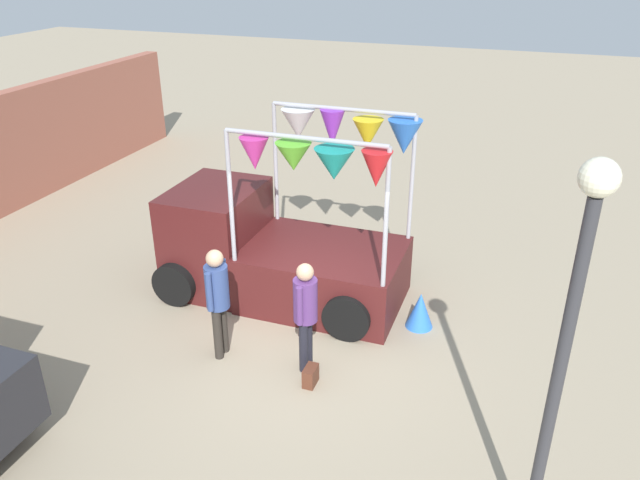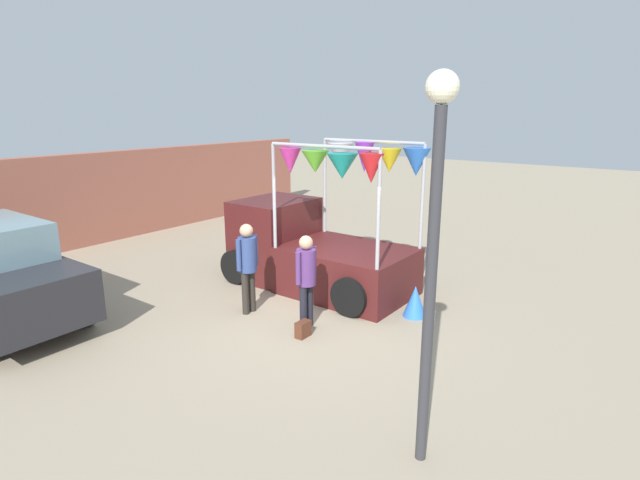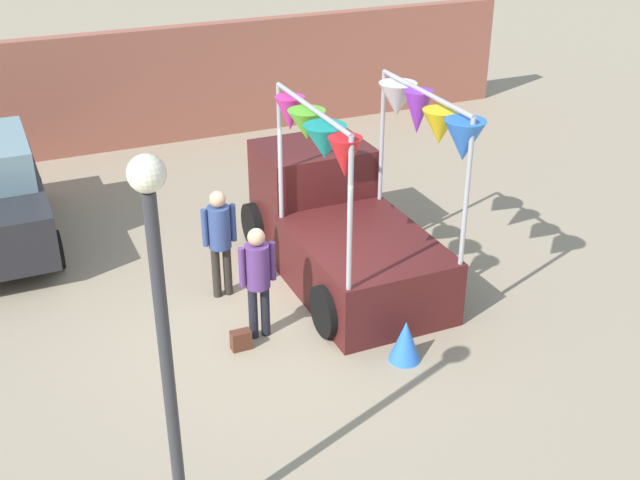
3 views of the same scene
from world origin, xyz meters
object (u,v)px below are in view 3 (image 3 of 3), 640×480
vendor_truck (339,217)px  folded_kite_bundle_azure (405,341)px  street_lamp (161,314)px  handbag (241,340)px  person_vendor (220,233)px  person_customer (258,273)px

vendor_truck → folded_kite_bundle_azure: 2.76m
vendor_truck → street_lamp: 6.16m
vendor_truck → folded_kite_bundle_azure: bearing=-95.3°
handbag → folded_kite_bundle_azure: folded_kite_bundle_azure is taller
handbag → street_lamp: (-1.61, -2.98, 2.55)m
vendor_truck → street_lamp: size_ratio=0.99×
person_vendor → vendor_truck: bearing=1.1°
street_lamp → folded_kite_bundle_azure: street_lamp is taller
person_customer → handbag: 0.97m
street_lamp → person_vendor: bearing=67.8°
vendor_truck → person_customer: size_ratio=2.44×
person_customer → folded_kite_bundle_azure: 2.21m
person_customer → street_lamp: 4.09m
vendor_truck → folded_kite_bundle_azure: (-0.25, -2.67, -0.64)m
vendor_truck → handbag: bearing=-145.1°
person_customer → street_lamp: (-1.96, -3.18, 1.67)m
person_customer → folded_kite_bundle_azure: person_customer is taller
folded_kite_bundle_azure → person_vendor: bearing=123.3°
vendor_truck → street_lamp: street_lamp is taller
person_customer → street_lamp: bearing=-121.7°
person_customer → street_lamp: size_ratio=0.41×
street_lamp → person_customer: bearing=58.3°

